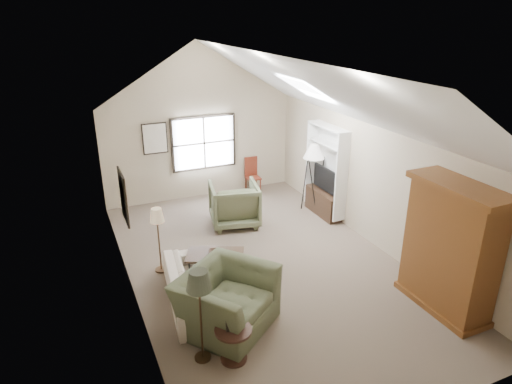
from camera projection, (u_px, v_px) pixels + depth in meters
name	position (u px, v px, depth m)	size (l,w,h in m)	color
room_shell	(266.00, 101.00, 7.74)	(5.01, 8.01, 4.00)	brown
window	(204.00, 143.00, 11.79)	(1.72, 0.08, 1.42)	black
skylight	(306.00, 88.00, 8.99)	(0.80, 1.20, 0.52)	white
wall_art	(141.00, 165.00, 9.23)	(1.97, 3.71, 0.88)	black
armoire	(451.00, 248.00, 7.31)	(0.60, 1.50, 2.20)	brown
tv_alcove	(326.00, 170.00, 10.74)	(0.32, 1.30, 2.10)	white
media_console	(323.00, 203.00, 11.05)	(0.34, 1.18, 0.60)	#382316
tv_panel	(325.00, 179.00, 10.82)	(0.05, 0.90, 0.55)	black
sofa	(194.00, 285.00, 7.74)	(2.11, 0.83, 0.62)	white
armchair_near	(227.00, 300.00, 7.08)	(1.42, 1.24, 0.92)	#5B6345
armchair_far	(234.00, 204.00, 10.49)	(1.07, 1.10, 1.00)	#636C4C
coffee_table	(216.00, 266.00, 8.39)	(1.03, 0.57, 0.53)	#3D2619
bowl	(215.00, 252.00, 8.28)	(0.25, 0.25, 0.06)	#392217
side_table	(234.00, 344.00, 6.44)	(0.53, 0.53, 0.53)	#3B2118
side_chair	(253.00, 175.00, 12.42)	(0.36, 0.36, 0.94)	maroon
tripod_lamp	(313.00, 177.00, 11.09)	(0.50, 0.50, 1.72)	silver
dark_lamp	(201.00, 316.00, 6.28)	(0.35, 0.35, 1.48)	#292D1F
tan_lamp	(159.00, 240.00, 8.51)	(0.26, 0.26, 1.32)	tan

